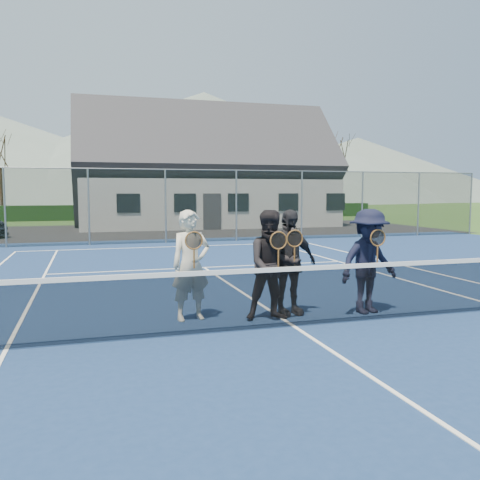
% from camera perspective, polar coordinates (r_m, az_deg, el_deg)
% --- Properties ---
extents(ground, '(220.00, 220.00, 0.00)m').
position_cam_1_polar(ground, '(27.41, -10.29, 0.97)').
color(ground, '#2A4A1A').
rests_on(ground, ground).
extents(court_surface, '(30.00, 30.00, 0.02)m').
position_cam_1_polar(court_surface, '(8.05, 6.07, -9.73)').
color(court_surface, navy).
rests_on(court_surface, ground).
extents(tarmac_carpark, '(40.00, 12.00, 0.01)m').
position_cam_1_polar(tarmac_carpark, '(27.26, -18.67, 0.76)').
color(tarmac_carpark, black).
rests_on(tarmac_carpark, ground).
extents(hedge_row, '(40.00, 1.20, 1.10)m').
position_cam_1_polar(hedge_row, '(39.31, -12.26, 3.09)').
color(hedge_row, black).
rests_on(hedge_row, ground).
extents(hill_centre, '(120.00, 120.00, 22.00)m').
position_cam_1_polar(hill_centre, '(105.10, -4.01, 10.33)').
color(hill_centre, slate).
rests_on(hill_centre, ground).
extents(hill_east, '(90.00, 90.00, 14.00)m').
position_cam_1_polar(hill_east, '(117.59, 13.05, 7.74)').
color(hill_east, '#54655D').
rests_on(hill_east, ground).
extents(court_markings, '(11.03, 23.83, 0.01)m').
position_cam_1_polar(court_markings, '(8.05, 6.08, -9.62)').
color(court_markings, white).
rests_on(court_markings, court_surface).
extents(tennis_net, '(11.68, 0.08, 1.10)m').
position_cam_1_polar(tennis_net, '(7.93, 6.11, -6.03)').
color(tennis_net, slate).
rests_on(tennis_net, ground).
extents(perimeter_fence, '(30.07, 0.07, 3.02)m').
position_cam_1_polar(perimeter_fence, '(20.89, -8.36, 3.81)').
color(perimeter_fence, slate).
rests_on(perimeter_fence, ground).
extents(clubhouse, '(15.60, 8.20, 7.70)m').
position_cam_1_polar(clubhouse, '(31.99, -4.00, 8.84)').
color(clubhouse, silver).
rests_on(clubhouse, ground).
extents(tree_c, '(3.20, 3.20, 7.77)m').
position_cam_1_polar(tree_c, '(40.64, -9.66, 10.61)').
color(tree_c, '#322312').
rests_on(tree_c, ground).
extents(tree_d, '(3.20, 3.20, 7.77)m').
position_cam_1_polar(tree_d, '(43.03, 3.90, 10.38)').
color(tree_d, '#382414').
rests_on(tree_d, ground).
extents(tree_e, '(3.20, 3.20, 7.77)m').
position_cam_1_polar(tree_e, '(45.48, 11.10, 10.03)').
color(tree_e, '#3B2115').
rests_on(tree_e, ground).
extents(player_a, '(0.72, 0.55, 1.80)m').
position_cam_1_polar(player_a, '(8.30, -5.54, -2.83)').
color(player_a, beige).
rests_on(player_a, court_surface).
extents(player_b, '(0.95, 0.78, 1.80)m').
position_cam_1_polar(player_b, '(8.29, 3.66, -2.83)').
color(player_b, black).
rests_on(player_b, court_surface).
extents(player_c, '(1.11, 0.59, 1.80)m').
position_cam_1_polar(player_c, '(8.63, 5.44, -2.51)').
color(player_c, '#232328').
rests_on(player_c, court_surface).
extents(player_d, '(1.27, 0.88, 1.80)m').
position_cam_1_polar(player_d, '(9.00, 14.24, -2.33)').
color(player_d, black).
rests_on(player_d, court_surface).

